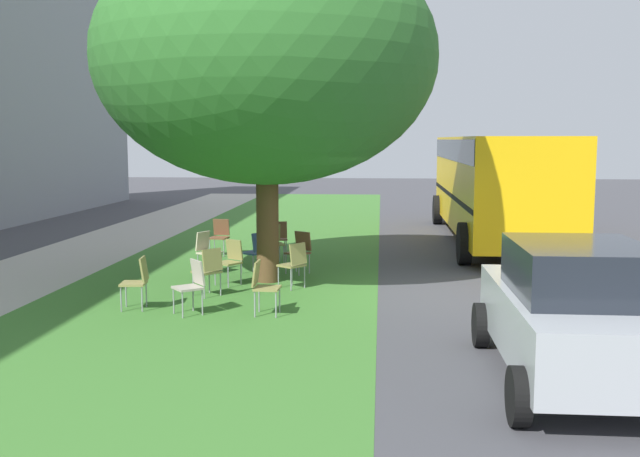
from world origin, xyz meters
name	(u,v)px	position (x,y,z in m)	size (l,w,h in m)	color
ground	(389,291)	(0.00, 0.00, 0.00)	(80.00, 80.00, 0.00)	#424247
grass_verge	(220,288)	(0.00, 3.20, 0.00)	(48.00, 6.00, 0.01)	#3D752D
street_tree	(266,58)	(0.70, 2.39, 4.36)	(6.58, 6.58, 6.80)	brown
chair_0	(263,283)	(-2.07, 2.04, 0.52)	(0.43, 0.43, 0.88)	olive
chair_1	(300,249)	(1.65, 1.85, 0.52)	(0.58, 0.58, 0.88)	brown
chair_2	(278,236)	(3.66, 2.60, 0.52)	(0.51, 0.50, 0.88)	brown
chair_3	(231,258)	(0.31, 3.06, 0.52)	(0.58, 0.58, 0.88)	olive
chair_4	(209,268)	(-0.77, 3.23, 0.52)	(0.59, 0.59, 0.88)	olive
chair_5	(273,240)	(2.91, 2.61, 0.52)	(0.56, 0.55, 0.88)	olive
chair_6	(138,279)	(-1.86, 4.16, 0.52)	(0.47, 0.47, 0.88)	olive
chair_7	(220,234)	(3.89, 4.06, 0.52)	(0.47, 0.46, 0.88)	brown
chair_8	(192,283)	(-2.11, 3.19, 0.52)	(0.58, 0.59, 0.88)	#ADA393
chair_9	(294,262)	(0.04, 1.78, 0.52)	(0.58, 0.59, 0.88)	olive
chair_10	(207,249)	(1.53, 3.82, 0.52)	(0.55, 0.56, 0.88)	beige
chair_11	(256,249)	(1.52, 2.77, 0.52)	(0.57, 0.58, 0.88)	#335184
parked_car	(575,312)	(-5.05, -2.08, 0.84)	(3.70, 1.92, 1.65)	#ADB2B7
school_bus	(495,178)	(7.06, -2.99, 1.76)	(10.40, 2.80, 2.88)	yellow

